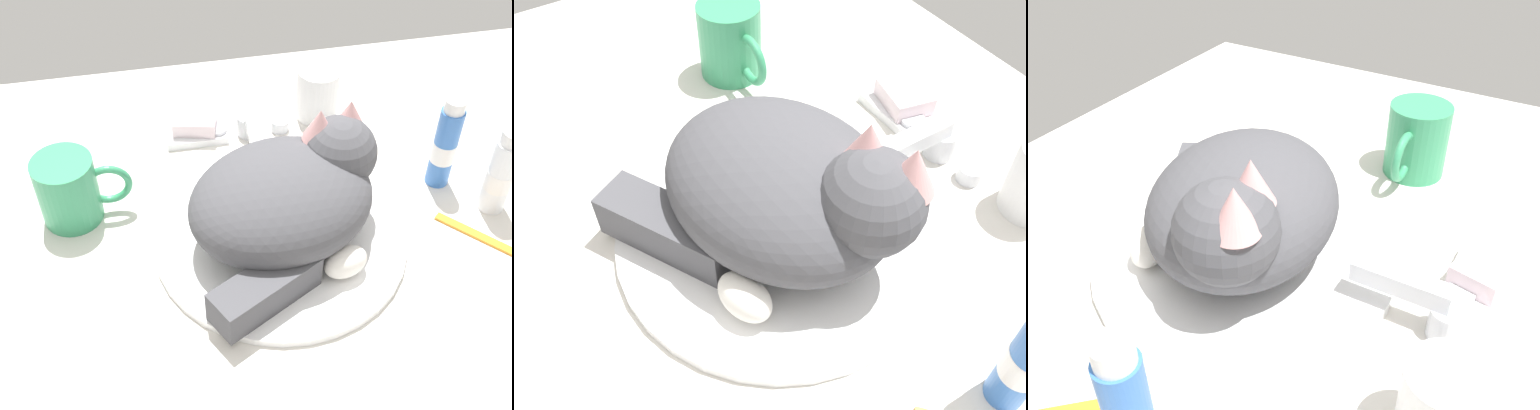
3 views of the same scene
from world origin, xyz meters
The scene contains 11 objects.
ground_plane centered at (0.00, 0.00, -1.50)cm, with size 110.00×82.50×3.00cm, color silver.
sink_basin centered at (0.00, 0.00, 0.55)cm, with size 32.28×32.28×1.10cm, color white.
faucet centered at (0.00, 20.03, 2.39)cm, with size 12.27×11.28×5.32cm.
cat centered at (1.20, 0.11, 7.54)cm, with size 27.51×27.32×15.48cm.
coffee_mug centered at (-25.57, 9.43, 4.76)cm, with size 12.22×7.85×9.51cm.
rinse_cup centered at (11.00, 24.07, 4.11)cm, with size 6.39×6.39×8.22cm.
soap_dish centered at (-7.85, 22.93, 0.60)cm, with size 9.00×6.40×1.20cm, color white.
soap_bar centered at (-7.85, 22.93, 2.34)cm, with size 6.21×4.87×2.28cm, color silver.
toothpaste_bottle centered at (23.82, 6.57, 6.57)cm, with size 3.27×3.27×14.08cm.
mouthwash_bottle centered at (29.14, 0.54, 6.03)cm, with size 3.61×3.61×12.98cm.
toothbrush centered at (26.80, -5.99, 0.52)cm, with size 10.67×11.50×1.60cm.
Camera 1 is at (-14.05, -56.39, 66.85)cm, focal length 48.19 mm.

